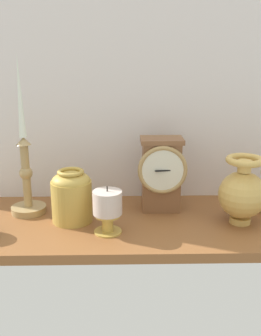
% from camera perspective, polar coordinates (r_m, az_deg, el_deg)
% --- Properties ---
extents(ground_plane, '(1.00, 0.36, 0.02)m').
position_cam_1_polar(ground_plane, '(1.04, 0.52, -8.02)').
color(ground_plane, brown).
extents(back_wall, '(1.20, 0.02, 0.65)m').
position_cam_1_polar(back_wall, '(1.14, 0.27, 11.70)').
color(back_wall, silver).
rests_on(back_wall, ground_plane).
extents(mantel_clock, '(0.13, 0.09, 0.20)m').
position_cam_1_polar(mantel_clock, '(1.07, 4.41, -0.75)').
color(mantel_clock, brown).
rests_on(mantel_clock, ground_plane).
extents(candlestick_tall_center, '(0.09, 0.09, 0.41)m').
position_cam_1_polar(candlestick_tall_center, '(1.08, -14.70, -0.57)').
color(candlestick_tall_center, tan).
rests_on(candlestick_tall_center, ground_plane).
extents(brass_vase_bulbous, '(0.12, 0.12, 0.17)m').
position_cam_1_polar(brass_vase_bulbous, '(1.03, 15.66, -3.35)').
color(brass_vase_bulbous, '#D7AD56').
rests_on(brass_vase_bulbous, ground_plane).
extents(brass_vase_jar, '(0.10, 0.10, 0.14)m').
position_cam_1_polar(brass_vase_jar, '(1.02, -8.37, -3.71)').
color(brass_vase_jar, gold).
rests_on(brass_vase_jar, ground_plane).
extents(pillar_candle_front, '(0.07, 0.07, 0.12)m').
position_cam_1_polar(pillar_candle_front, '(0.95, -3.30, -5.71)').
color(pillar_candle_front, gold).
rests_on(pillar_candle_front, ground_plane).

